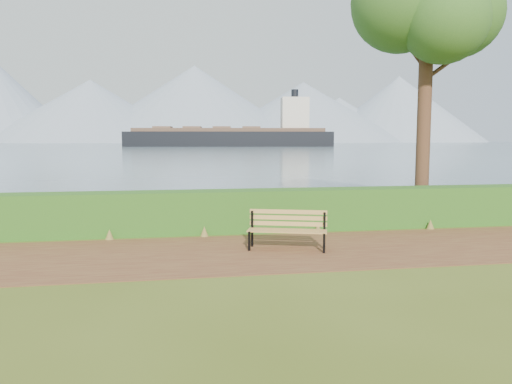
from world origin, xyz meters
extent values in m
plane|color=#445418|center=(0.00, 0.00, 0.00)|extent=(140.00, 140.00, 0.00)
cube|color=#572B1D|center=(0.00, 0.30, 0.01)|extent=(40.00, 3.40, 0.01)
cube|color=#1D4C15|center=(0.00, 2.60, 0.50)|extent=(32.00, 0.85, 1.00)
cube|color=#476273|center=(0.00, 260.00, 0.01)|extent=(700.00, 510.00, 0.00)
cone|color=#7B8DA4|center=(-60.00, 395.00, 24.00)|extent=(160.00, 160.00, 48.00)
cone|color=#7B8DA4|center=(20.00, 405.00, 31.00)|extent=(190.00, 190.00, 62.00)
cone|color=#7B8DA4|center=(110.00, 400.00, 25.00)|extent=(170.00, 170.00, 50.00)
cone|color=#7B8DA4|center=(200.00, 410.00, 29.00)|extent=(150.00, 150.00, 58.00)
cone|color=#7B8DA4|center=(-10.00, 430.00, 17.50)|extent=(120.00, 120.00, 35.00)
cone|color=#7B8DA4|center=(150.00, 425.00, 20.00)|extent=(130.00, 130.00, 40.00)
cube|color=black|center=(-0.32, 0.41, 0.20)|extent=(0.06, 0.06, 0.40)
cube|color=black|center=(-0.20, 0.78, 0.38)|extent=(0.06, 0.06, 0.76)
cube|color=black|center=(-0.26, 0.60, 0.37)|extent=(0.19, 0.45, 0.04)
cube|color=black|center=(1.08, -0.05, 0.20)|extent=(0.06, 0.06, 0.40)
cube|color=black|center=(1.20, 0.32, 0.38)|extent=(0.06, 0.06, 0.76)
cube|color=black|center=(1.14, 0.13, 0.37)|extent=(0.19, 0.45, 0.04)
cube|color=#A17C3E|center=(0.39, 0.21, 0.40)|extent=(1.53, 0.57, 0.03)
cube|color=#A17C3E|center=(0.42, 0.31, 0.40)|extent=(1.53, 0.57, 0.03)
cube|color=#A17C3E|center=(0.46, 0.42, 0.40)|extent=(1.53, 0.57, 0.03)
cube|color=#A17C3E|center=(0.49, 0.52, 0.40)|extent=(1.53, 0.57, 0.03)
cube|color=#A17C3E|center=(0.51, 0.57, 0.50)|extent=(1.52, 0.53, 0.09)
cube|color=#A17C3E|center=(0.51, 0.57, 0.62)|extent=(1.52, 0.53, 0.09)
cube|color=#A17C3E|center=(0.51, 0.57, 0.75)|extent=(1.52, 0.53, 0.09)
cylinder|color=#3B2218|center=(5.09, 3.64, 3.40)|extent=(0.38, 0.38, 6.80)
sphere|color=#1F501A|center=(5.99, 3.67, 5.67)|extent=(2.46, 2.46, 2.46)
sphere|color=#1F501A|center=(4.31, 3.68, 5.86)|extent=(2.65, 2.65, 2.65)
sphere|color=#1F501A|center=(5.17, 2.93, 5.29)|extent=(2.27, 2.27, 2.27)
cylinder|color=#3B2218|center=(5.52, 3.64, 4.16)|extent=(0.99, 0.11, 0.74)
cylinder|color=#3B2218|center=(4.71, 3.74, 4.63)|extent=(0.77, 0.36, 0.68)
cube|color=black|center=(17.44, 151.56, 1.43)|extent=(67.09, 19.23, 6.63)
cube|color=brown|center=(17.44, 151.56, 5.31)|extent=(61.69, 17.48, 1.14)
cube|color=beige|center=(38.46, 148.71, 10.42)|extent=(9.50, 8.89, 10.42)
cylinder|color=black|center=(38.46, 148.71, 16.58)|extent=(2.27, 2.27, 3.31)
cube|color=brown|center=(-3.58, 154.41, 6.07)|extent=(6.47, 6.96, 0.76)
cube|color=brown|center=(5.80, 153.14, 6.07)|extent=(6.47, 6.96, 0.76)
cube|color=brown|center=(15.19, 151.87, 6.07)|extent=(6.47, 6.96, 0.76)
cube|color=brown|center=(24.57, 150.59, 6.07)|extent=(6.47, 6.96, 0.76)
camera|label=1|loc=(-1.88, -9.24, 2.21)|focal=35.00mm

